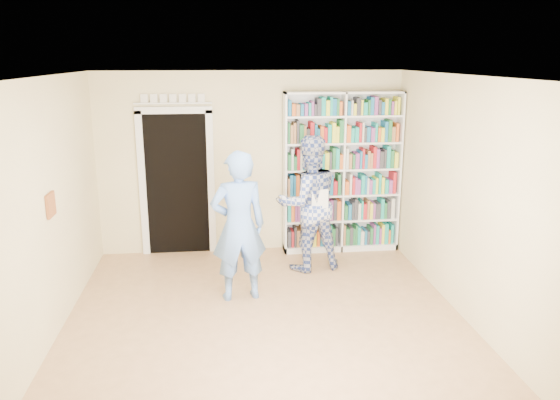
% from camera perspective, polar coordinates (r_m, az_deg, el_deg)
% --- Properties ---
extents(floor, '(5.00, 5.00, 0.00)m').
position_cam_1_polar(floor, '(6.23, -1.39, -12.88)').
color(floor, '#A4774F').
rests_on(floor, ground).
extents(ceiling, '(5.00, 5.00, 0.00)m').
position_cam_1_polar(ceiling, '(5.52, -1.57, 12.77)').
color(ceiling, white).
rests_on(ceiling, wall_back).
extents(wall_back, '(4.50, 0.00, 4.50)m').
position_cam_1_polar(wall_back, '(8.16, -3.05, 3.86)').
color(wall_back, beige).
rests_on(wall_back, floor).
extents(wall_left, '(0.00, 5.00, 5.00)m').
position_cam_1_polar(wall_left, '(5.98, -23.49, -1.44)').
color(wall_left, beige).
rests_on(wall_left, floor).
extents(wall_right, '(0.00, 5.00, 5.00)m').
position_cam_1_polar(wall_right, '(6.33, 19.25, -0.17)').
color(wall_right, beige).
rests_on(wall_right, floor).
extents(bookshelf, '(1.75, 0.33, 2.40)m').
position_cam_1_polar(bookshelf, '(8.23, 6.47, 2.92)').
color(bookshelf, white).
rests_on(bookshelf, floor).
extents(doorway, '(1.10, 0.08, 2.43)m').
position_cam_1_polar(doorway, '(8.18, -10.74, 2.43)').
color(doorway, black).
rests_on(doorway, floor).
extents(wall_art, '(0.03, 0.25, 0.25)m').
position_cam_1_polar(wall_art, '(6.15, -22.84, -0.47)').
color(wall_art, brown).
rests_on(wall_art, wall_left).
extents(man_blue, '(0.73, 0.54, 1.84)m').
position_cam_1_polar(man_blue, '(6.56, -4.35, -2.76)').
color(man_blue, '#6694E3').
rests_on(man_blue, floor).
extents(man_plaid, '(1.03, 0.88, 1.88)m').
position_cam_1_polar(man_plaid, '(7.49, 2.99, -0.36)').
color(man_plaid, '#304695').
rests_on(man_plaid, floor).
extents(paper_sheet, '(0.22, 0.01, 0.31)m').
position_cam_1_polar(paper_sheet, '(7.22, 4.20, -0.10)').
color(paper_sheet, white).
rests_on(paper_sheet, man_plaid).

